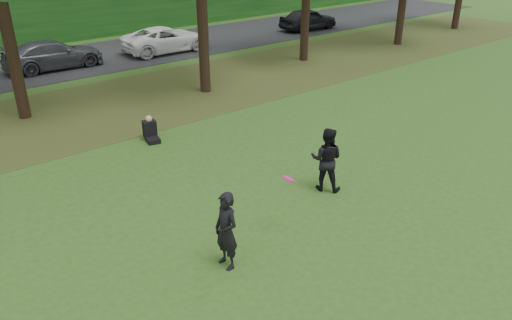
{
  "coord_description": "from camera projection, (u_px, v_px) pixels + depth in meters",
  "views": [
    {
      "loc": [
        -7.35,
        -5.09,
        6.58
      ],
      "look_at": [
        -0.38,
        3.48,
        1.3
      ],
      "focal_mm": 35.0,
      "sensor_mm": 36.0,
      "label": 1
    }
  ],
  "objects": [
    {
      "name": "ground",
      "position": [
        373.0,
        265.0,
        10.59
      ],
      "size": [
        120.0,
        120.0,
        0.0
      ],
      "primitive_type": "plane",
      "color": "#2E4B17",
      "rests_on": "ground"
    },
    {
      "name": "leaf_litter",
      "position": [
        111.0,
        106.0,
        19.68
      ],
      "size": [
        60.0,
        7.0,
        0.01
      ],
      "primitive_type": "cube",
      "color": "#3C3115",
      "rests_on": "ground"
    },
    {
      "name": "street",
      "position": [
        44.0,
        65.0,
        25.28
      ],
      "size": [
        70.0,
        7.0,
        0.02
      ],
      "primitive_type": "cube",
      "color": "black",
      "rests_on": "ground"
    },
    {
      "name": "far_hedge",
      "position": [
        1.0,
        1.0,
        28.41
      ],
      "size": [
        70.0,
        3.0,
        5.0
      ],
      "primitive_type": "cube",
      "color": "#124012",
      "rests_on": "ground"
    },
    {
      "name": "player_left",
      "position": [
        226.0,
        231.0,
        10.21
      ],
      "size": [
        0.42,
        0.63,
        1.73
      ],
      "primitive_type": "imported",
      "rotation": [
        0.0,
        0.0,
        -1.57
      ],
      "color": "black",
      "rests_on": "ground"
    },
    {
      "name": "player_right",
      "position": [
        326.0,
        159.0,
        13.24
      ],
      "size": [
        1.04,
        1.09,
        1.77
      ],
      "primitive_type": "imported",
      "rotation": [
        0.0,
        0.0,
        2.18
      ],
      "color": "black",
      "rests_on": "ground"
    },
    {
      "name": "parked_cars",
      "position": [
        39.0,
        57.0,
        23.87
      ],
      "size": [
        38.61,
        3.1,
        1.5
      ],
      "color": "black",
      "rests_on": "street"
    },
    {
      "name": "frisbee",
      "position": [
        288.0,
        178.0,
        11.13
      ],
      "size": [
        0.34,
        0.36,
        0.18
      ],
      "color": "#EC1397",
      "rests_on": "ground"
    },
    {
      "name": "seated_person",
      "position": [
        150.0,
        131.0,
        16.55
      ],
      "size": [
        0.56,
        0.8,
        0.83
      ],
      "rotation": [
        0.0,
        0.0,
        -0.23
      ],
      "color": "black",
      "rests_on": "ground"
    }
  ]
}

